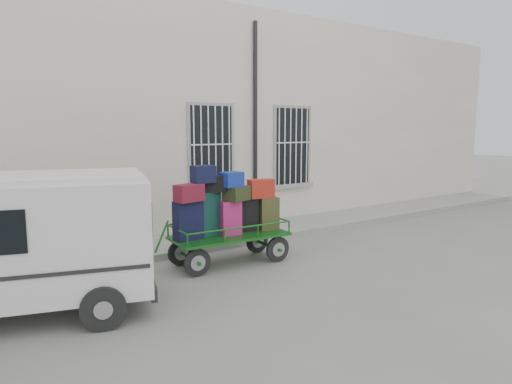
% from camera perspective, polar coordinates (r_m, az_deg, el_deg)
% --- Properties ---
extents(ground, '(80.00, 80.00, 0.00)m').
position_cam_1_polar(ground, '(10.08, 4.91, -8.07)').
color(ground, slate).
rests_on(ground, ground).
extents(building, '(24.00, 5.15, 6.00)m').
position_cam_1_polar(building, '(14.36, -9.17, 8.78)').
color(building, beige).
rests_on(building, ground).
extents(sidewalk, '(24.00, 1.70, 0.15)m').
position_cam_1_polar(sidewalk, '(11.78, -1.92, -5.29)').
color(sidewalk, gray).
rests_on(sidewalk, ground).
extents(luggage_cart, '(2.82, 1.20, 2.06)m').
position_cam_1_polar(luggage_cart, '(9.32, -3.76, -2.81)').
color(luggage_cart, black).
rests_on(luggage_cart, ground).
extents(van, '(4.50, 2.86, 2.12)m').
position_cam_1_polar(van, '(7.58, -29.17, -5.04)').
color(van, silver).
rests_on(van, ground).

